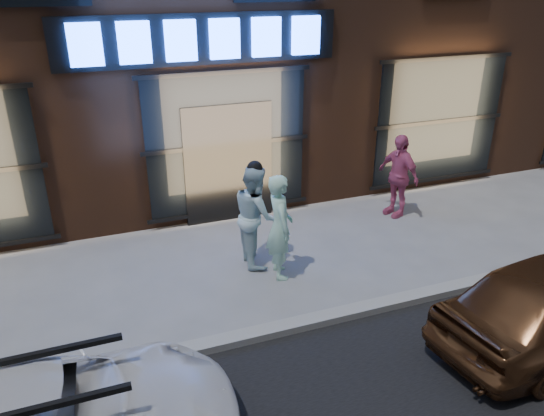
{
  "coord_description": "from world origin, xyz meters",
  "views": [
    {
      "loc": [
        -2.72,
        -5.74,
        4.72
      ],
      "look_at": [
        0.05,
        1.6,
        1.2
      ],
      "focal_mm": 35.0,
      "sensor_mm": 36.0,
      "label": 1
    }
  ],
  "objects": [
    {
      "name": "man_bowtie",
      "position": [
        0.14,
        1.48,
        0.9
      ],
      "size": [
        0.51,
        0.71,
        1.8
      ],
      "primitive_type": "imported",
      "rotation": [
        0.0,
        0.0,
        1.44
      ],
      "color": "#B7F1D7",
      "rests_on": "ground"
    },
    {
      "name": "passerby",
      "position": [
        3.32,
        2.9,
        0.87
      ],
      "size": [
        0.66,
        1.09,
        1.74
      ],
      "primitive_type": "imported",
      "rotation": [
        0.0,
        0.0,
        -1.32
      ],
      "color": "#C8527C",
      "rests_on": "ground"
    },
    {
      "name": "ground",
      "position": [
        0.0,
        0.0,
        0.0
      ],
      "size": [
        90.0,
        90.0,
        0.0
      ],
      "primitive_type": "plane",
      "color": "slate",
      "rests_on": "ground"
    },
    {
      "name": "curb",
      "position": [
        0.0,
        0.0,
        0.06
      ],
      "size": [
        60.0,
        0.25,
        0.12
      ],
      "primitive_type": "cube",
      "color": "gray",
      "rests_on": "ground"
    },
    {
      "name": "man_cap",
      "position": [
        -0.08,
        2.06,
        0.9
      ],
      "size": [
        0.74,
        0.91,
        1.79
      ],
      "primitive_type": "imported",
      "rotation": [
        0.0,
        0.0,
        1.5
      ],
      "color": "silver",
      "rests_on": "ground"
    }
  ]
}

